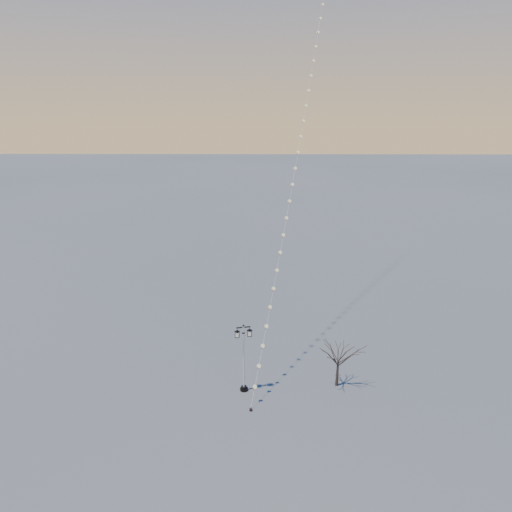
{
  "coord_description": "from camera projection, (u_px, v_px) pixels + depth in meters",
  "views": [
    {
      "loc": [
        -0.09,
        -26.1,
        18.98
      ],
      "look_at": [
        -0.41,
        3.89,
        8.95
      ],
      "focal_mm": 32.79,
      "sensor_mm": 36.0,
      "label": 1
    }
  ],
  "objects": [
    {
      "name": "street_lamp",
      "position": [
        244.0,
        355.0,
        31.31
      ],
      "size": [
        1.25,
        0.61,
        5.0
      ],
      "rotation": [
        0.0,
        0.0,
        0.21
      ],
      "color": "black",
      "rests_on": "ground"
    },
    {
      "name": "bare_tree",
      "position": [
        339.0,
        354.0,
        31.98
      ],
      "size": [
        2.13,
        2.13,
        3.53
      ],
      "rotation": [
        0.0,
        0.0,
        0.29
      ],
      "color": "#34271E",
      "rests_on": "ground"
    },
    {
      "name": "ground",
      "position": [
        262.0,
        403.0,
        30.77
      ],
      "size": [
        300.0,
        300.0,
        0.0
      ],
      "primitive_type": "plane",
      "color": "#4F5050",
      "rests_on": "ground"
    },
    {
      "name": "kite_train",
      "position": [
        304.0,
        103.0,
        37.9
      ],
      "size": [
        8.75,
        29.78,
        37.77
      ],
      "rotation": [
        0.0,
        0.0,
        0.21
      ],
      "color": "black",
      "rests_on": "ground"
    }
  ]
}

